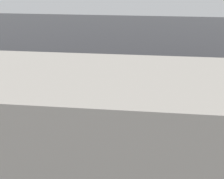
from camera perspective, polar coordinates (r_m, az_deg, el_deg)
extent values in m
plane|color=black|center=(16.14, 5.34, -1.51)|extent=(60.00, 60.00, 0.00)
cube|color=slate|center=(12.55, 4.98, -10.30)|extent=(24.00, 3.20, 0.04)
cube|color=blue|center=(16.04, 6.93, 1.39)|extent=(4.11, 2.26, 0.99)
cube|color=#1E232B|center=(15.75, 8.23, 4.31)|extent=(2.54, 1.83, 0.77)
cylinder|color=black|center=(15.46, 2.53, -1.47)|extent=(0.63, 0.31, 0.60)
cylinder|color=black|center=(16.73, 2.11, 0.79)|extent=(0.63, 0.31, 0.60)
cylinder|color=black|center=(15.89, 11.82, -1.24)|extent=(0.63, 0.31, 0.60)
cylinder|color=black|center=(17.13, 10.73, 0.95)|extent=(0.63, 0.31, 0.60)
cube|color=#513319|center=(15.34, 23.20, -0.39)|extent=(2.15, 2.23, 1.50)
cylinder|color=black|center=(14.95, 23.76, -4.49)|extent=(0.82, 0.33, 0.80)
cylinder|color=black|center=(16.46, 22.53, -1.41)|extent=(0.82, 0.33, 0.80)
cylinder|color=gold|center=(13.92, -6.58, -4.96)|extent=(0.22, 0.22, 0.62)
sphere|color=gold|center=(13.73, -6.66, -3.66)|extent=(0.26, 0.26, 0.26)
cylinder|color=gold|center=(13.85, -5.95, -4.73)|extent=(0.10, 0.09, 0.09)
cylinder|color=gold|center=(13.91, -7.24, -4.65)|extent=(0.10, 0.09, 0.09)
cylinder|color=#2D2D2D|center=(14.06, -6.52, -5.93)|extent=(0.31, 0.31, 0.06)
cube|color=blue|center=(13.73, -11.75, -3.82)|extent=(0.33, 0.41, 0.55)
sphere|color=tan|center=(13.55, -11.89, -2.41)|extent=(0.22, 0.22, 0.22)
cylinder|color=#1E1E2D|center=(14.06, -11.56, -5.41)|extent=(0.13, 0.13, 0.45)
cylinder|color=#1E1E2D|center=(13.91, -11.57, -5.79)|extent=(0.13, 0.13, 0.45)
cylinder|color=blue|center=(13.94, -11.73, -3.34)|extent=(0.09, 0.09, 0.50)
cylinder|color=blue|center=(13.52, -11.77, -4.33)|extent=(0.09, 0.09, 0.50)
cylinder|color=#B7BABF|center=(11.72, 18.10, -11.63)|extent=(0.04, 0.04, 1.05)
cylinder|color=#B7BABF|center=(11.48, 10.65, -11.54)|extent=(0.04, 0.04, 1.05)
cylinder|color=#B7BABF|center=(11.43, 3.02, -11.25)|extent=(0.04, 0.04, 1.05)
cylinder|color=#B7BABF|center=(11.57, -4.53, -10.77)|extent=(0.04, 0.04, 1.05)
cylinder|color=#B7BABF|center=(11.90, -11.76, -10.13)|extent=(0.04, 0.04, 1.05)
cylinder|color=#B7BABF|center=(11.15, 6.97, -9.49)|extent=(7.48, 0.04, 0.04)
cylinder|color=#B7BABF|center=(11.40, 6.86, -11.21)|extent=(7.48, 0.04, 0.04)
cylinder|color=#4C4C51|center=(12.85, -15.63, -4.07)|extent=(0.07, 0.07, 2.40)
cube|color=black|center=(12.42, -16.15, -0.27)|extent=(0.04, 0.44, 0.44)
cylinder|color=black|center=(16.38, 6.20, -1.09)|extent=(3.58, 3.58, 0.01)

